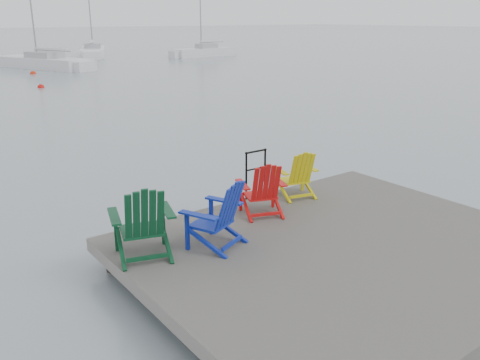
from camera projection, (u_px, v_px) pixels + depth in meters
ground at (342, 275)px, 7.68m from camera, size 400.00×400.00×0.00m
dock at (344, 254)px, 7.57m from camera, size 6.00×5.00×1.40m
handrail at (256, 169)px, 9.38m from camera, size 0.48×0.04×0.90m
chair_green at (143, 221)px, 6.97m from camera, size 1.02×0.97×1.08m
chair_blue at (218, 214)px, 7.33m from camera, size 0.99×0.95×1.02m
chair_red at (263, 188)px, 8.52m from camera, size 0.91×0.87×0.95m
chair_yellow at (297, 174)px, 9.39m from camera, size 0.83×0.79×0.90m
sailboat_near at (42, 63)px, 38.69m from camera, size 5.46×9.25×12.37m
sailboat_mid at (93, 52)px, 50.77m from camera, size 5.29×8.65×11.67m
sailboat_far at (204, 53)px, 50.07m from camera, size 6.84×2.52×9.45m
buoy_b at (41, 88)px, 28.06m from camera, size 0.38×0.38×0.38m
buoy_c at (33, 74)px, 34.84m from camera, size 0.41×0.41×0.41m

